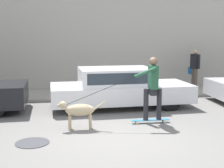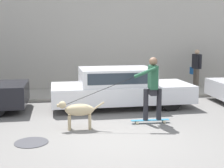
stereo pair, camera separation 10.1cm
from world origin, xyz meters
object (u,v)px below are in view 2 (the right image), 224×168
object	(u,v)px
parked_car_1	(120,88)
pedestrian_with_bag	(196,67)
dog	(78,111)
skateboarder	(152,86)

from	to	relation	value
parked_car_1	pedestrian_with_bag	bearing A→B (deg)	32.95
dog	skateboarder	xyz separation A→B (m)	(1.87, 0.23, 0.51)
dog	pedestrian_with_bag	size ratio (longest dim) A/B	0.72
parked_car_1	dog	distance (m)	2.56
dog	pedestrian_with_bag	world-z (taller)	pedestrian_with_bag
dog	skateboarder	bearing A→B (deg)	-169.31
parked_car_1	skateboarder	size ratio (longest dim) A/B	1.61
parked_car_1	pedestrian_with_bag	world-z (taller)	pedestrian_with_bag
parked_car_1	dog	xyz separation A→B (m)	(-1.40, -2.14, -0.15)
dog	parked_car_1	bearing A→B (deg)	-119.68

